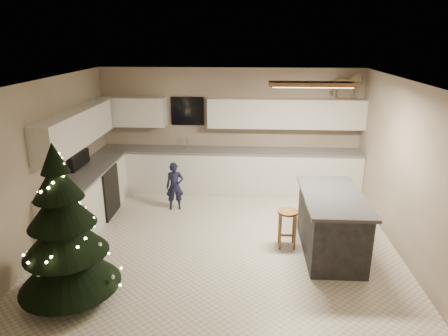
{
  "coord_description": "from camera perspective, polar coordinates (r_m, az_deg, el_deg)",
  "views": [
    {
      "loc": [
        0.37,
        -5.86,
        3.22
      ],
      "look_at": [
        0.0,
        0.35,
        1.15
      ],
      "focal_mm": 32.0,
      "sensor_mm": 36.0,
      "label": 1
    }
  ],
  "objects": [
    {
      "name": "bar_stool",
      "position": [
        6.41,
        9.07,
        -7.31
      ],
      "size": [
        0.32,
        0.32,
        0.62
      ],
      "rotation": [
        0.0,
        0.0,
        -0.37
      ],
      "color": "brown",
      "rests_on": "ground_plane"
    },
    {
      "name": "room_shell",
      "position": [
        6.05,
        0.02,
        4.34
      ],
      "size": [
        5.52,
        5.02,
        2.61
      ],
      "color": "#B0A28B",
      "rests_on": "ground_plane"
    },
    {
      "name": "christmas_tree",
      "position": [
        5.36,
        -21.78,
        -9.29
      ],
      "size": [
        1.3,
        1.25,
        2.07
      ],
      "rotation": [
        0.0,
        0.0,
        0.18
      ],
      "color": "#3F2816",
      "rests_on": "ground_plane"
    },
    {
      "name": "toddler",
      "position": [
        7.73,
        -7.04,
        -2.62
      ],
      "size": [
        0.38,
        0.28,
        0.93
      ],
      "primitive_type": "imported",
      "rotation": [
        0.0,
        0.0,
        0.19
      ],
      "color": "black",
      "rests_on": "ground_plane"
    },
    {
      "name": "cabinetry",
      "position": [
        8.0,
        -5.97,
        0.4
      ],
      "size": [
        5.5,
        3.2,
        2.0
      ],
      "color": "silver",
      "rests_on": "ground_plane"
    },
    {
      "name": "ground_plane",
      "position": [
        6.7,
        -0.18,
        -10.33
      ],
      "size": [
        5.5,
        5.5,
        0.0
      ],
      "primitive_type": "plane",
      "color": "silver"
    },
    {
      "name": "rocking_horse",
      "position": [
        8.46,
        16.9,
        11.26
      ],
      "size": [
        0.67,
        0.48,
        0.54
      ],
      "rotation": [
        0.0,
        0.0,
        1.2
      ],
      "color": "brown",
      "rests_on": "cabinetry"
    },
    {
      "name": "island",
      "position": [
        6.4,
        15.04,
        -7.65
      ],
      "size": [
        0.9,
        1.7,
        0.95
      ],
      "color": "black",
      "rests_on": "ground_plane"
    }
  ]
}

